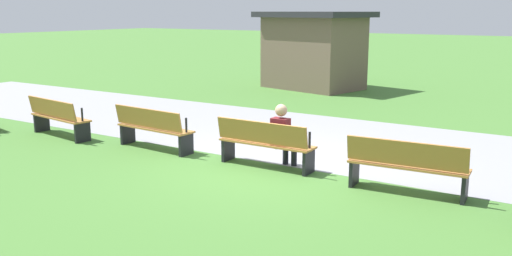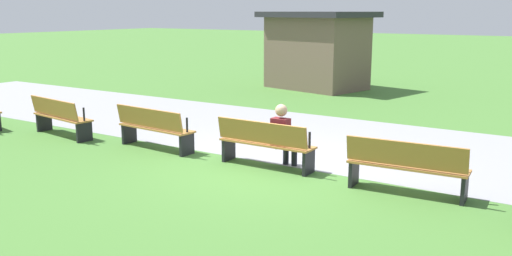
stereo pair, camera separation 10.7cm
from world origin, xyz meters
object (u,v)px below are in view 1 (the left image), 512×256
Objects in this scene: bench_1 at (58,117)px; bench_4 at (407,165)px; bench_2 at (153,127)px; bench_3 at (265,143)px; kiosk at (314,49)px; person_seated at (283,134)px.

bench_4 is (7.93, 0.27, 0.00)m from bench_1.
bench_2 is 1.02× the size of bench_3.
bench_1 is at bearing -83.93° from kiosk.
bench_1 is at bearing -176.03° from bench_3.
bench_4 is at bearing -1.98° from bench_3.
kiosk is (-4.02, 10.03, 0.96)m from bench_3.
bench_1 is 1.01× the size of bench_4.
bench_4 is 12.16m from kiosk.
bench_2 is 5.30m from bench_4.
bench_3 is 2.65m from bench_4.
bench_4 is at bearing 3.98° from bench_2.
kiosk is at bearing 101.72° from bench_2.
person_seated is at bearing 8.55° from bench_2.
bench_2 is 0.44× the size of kiosk.
person_seated reaches higher than bench_1.
bench_1 is 2.65m from bench_2.
bench_3 is at bearing -55.15° from kiosk.
bench_1 is 10.51m from kiosk.
bench_2 and bench_4 have the same top height.
kiosk reaches higher than bench_4.
bench_2 is 1.00× the size of bench_4.
bench_1 is at bearing 178.00° from bench_4.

